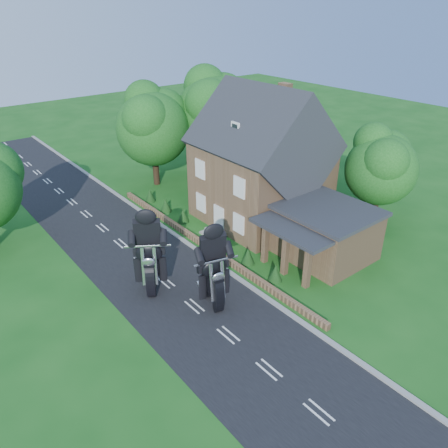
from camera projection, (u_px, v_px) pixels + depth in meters
ground at (194, 306)px, 24.45m from camera, size 120.00×120.00×0.00m
road at (194, 306)px, 24.45m from camera, size 7.00×80.00×0.02m
kerb at (244, 282)px, 26.45m from camera, size 0.30×80.00×0.12m
garden_wall at (204, 244)px, 30.21m from camera, size 0.30×22.00×0.40m
house at (262, 165)px, 32.41m from camera, size 9.54×8.64×10.24m
annex at (324, 232)px, 28.55m from camera, size 7.05×5.94×3.44m
tree_annex_side at (384, 162)px, 31.84m from camera, size 5.64×5.20×7.48m
tree_house_right at (294, 132)px, 37.25m from camera, size 6.51×6.00×8.40m
tree_behind_house at (217, 108)px, 40.61m from camera, size 7.81×7.20×10.08m
tree_behind_left at (156, 122)px, 38.19m from camera, size 6.94×6.40×9.16m
shrub_a at (275, 273)px, 26.44m from camera, size 0.90×0.90×1.10m
shrub_b at (248, 256)px, 28.17m from camera, size 0.90×0.90×1.10m
shrub_c at (224, 241)px, 29.90m from camera, size 0.90×0.90×1.10m
shrub_d at (183, 216)px, 33.37m from camera, size 0.90×0.90×1.10m
shrub_e at (166, 205)px, 35.10m from camera, size 0.90×0.90×1.10m
shrub_f at (150, 195)px, 36.83m from camera, size 0.90×0.90×1.10m
motorcycle_lead at (213, 293)px, 24.27m from camera, size 0.85×1.73×1.56m
motorcycle_follow at (152, 278)px, 25.52m from camera, size 1.31×1.68×1.60m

